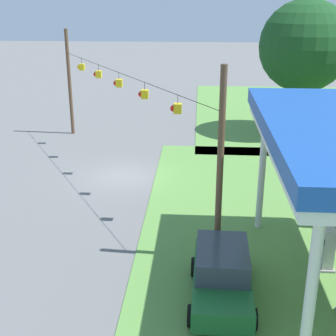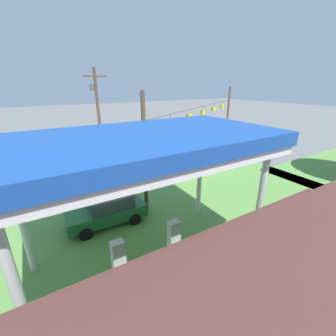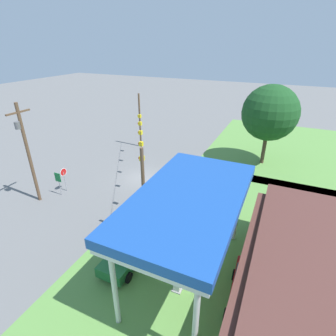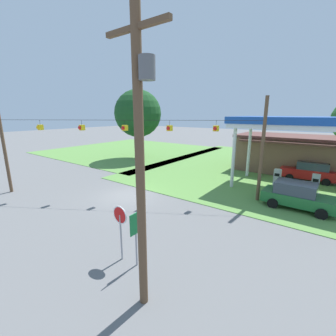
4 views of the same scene
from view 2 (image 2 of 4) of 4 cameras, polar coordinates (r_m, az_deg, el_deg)
The scene contains 10 objects.
ground_plane at distance 22.86m, azimuth 8.09°, elevation 0.69°, with size 160.00×160.00×0.00m, color slate.
gas_station_canopy at distance 8.61m, azimuth -6.08°, elevation 5.27°, with size 10.53×5.64×6.00m.
fuel_pump_near at distance 11.35m, azimuth 1.47°, elevation -17.09°, with size 0.71×0.56×1.65m.
fuel_pump_far at distance 10.47m, azimuth -12.42°, elevation -21.54°, with size 0.71×0.56×1.65m.
car_at_pumps_front at distance 13.65m, azimuth -15.09°, elevation -10.08°, with size 4.48×2.19×1.80m.
car_at_pumps_rear at distance 8.18m, azimuth 4.98°, elevation -35.41°, with size 4.70×2.28×1.87m.
stop_sign_roadside at distance 24.40m, azimuth -10.49°, elevation 6.29°, with size 0.80×0.08×2.50m.
route_sign at distance 24.07m, azimuth -12.27°, elevation 5.71°, with size 0.10×0.70×2.40m.
utility_pole_main at distance 24.19m, azimuth -17.39°, elevation 13.62°, with size 2.20×0.44×9.18m.
signal_span_gantry at distance 21.83m, azimuth 8.61°, elevation 10.95°, with size 17.01×10.24×7.41m.
Camera 2 is at (13.75, 16.55, 7.74)m, focal length 24.00 mm.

